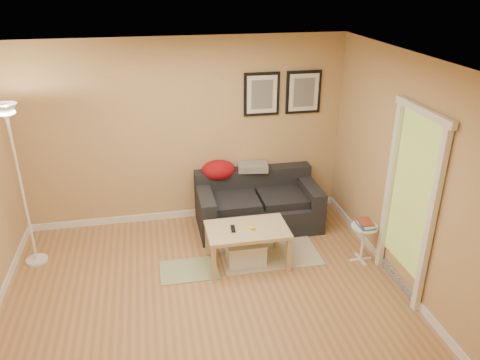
{
  "coord_description": "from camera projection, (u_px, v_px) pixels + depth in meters",
  "views": [
    {
      "loc": [
        -0.46,
        -4.2,
        3.37
      ],
      "look_at": [
        0.55,
        0.85,
        1.05
      ],
      "focal_mm": 35.11,
      "sensor_mm": 36.0,
      "label": 1
    }
  ],
  "objects": [
    {
      "name": "framed_print_right",
      "position": [
        303.0,
        92.0,
        6.55
      ],
      "size": [
        0.5,
        0.04,
        0.6
      ],
      "primitive_type": null,
      "color": "black",
      "rests_on": "wall_back"
    },
    {
      "name": "green_runner",
      "position": [
        189.0,
        270.0,
        5.74
      ],
      "size": [
        0.7,
        0.5,
        0.01
      ],
      "primitive_type": "cube",
      "color": "#668C4C",
      "rests_on": "ground"
    },
    {
      "name": "baseboard_back",
      "position": [
        189.0,
        213.0,
        6.98
      ],
      "size": [
        4.5,
        0.02,
        0.1
      ],
      "primitive_type": "cube",
      "color": "white",
      "rests_on": "ground"
    },
    {
      "name": "sofa",
      "position": [
        258.0,
        202.0,
        6.6
      ],
      "size": [
        1.7,
        0.9,
        0.75
      ],
      "primitive_type": null,
      "color": "black",
      "rests_on": "ground"
    },
    {
      "name": "floor_lamp",
      "position": [
        23.0,
        192.0,
        5.53
      ],
      "size": [
        0.27,
        0.27,
        2.04
      ],
      "primitive_type": null,
      "color": "white",
      "rests_on": "ground"
    },
    {
      "name": "plaid_throw",
      "position": [
        253.0,
        167.0,
        6.71
      ],
      "size": [
        0.45,
        0.32,
        0.1
      ],
      "primitive_type": null,
      "rotation": [
        0.0,
        0.0,
        -0.14
      ],
      "color": "tan",
      "rests_on": "sofa"
    },
    {
      "name": "wall_right",
      "position": [
        409.0,
        178.0,
        5.09
      ],
      "size": [
        0.0,
        4.0,
        4.0
      ],
      "primitive_type": "plane",
      "rotation": [
        1.57,
        0.0,
        -1.57
      ],
      "color": "tan",
      "rests_on": "ground"
    },
    {
      "name": "wall_front",
      "position": [
        244.0,
        336.0,
        2.9
      ],
      "size": [
        4.5,
        0.0,
        4.5
      ],
      "primitive_type": "plane",
      "rotation": [
        -1.57,
        0.0,
        0.0
      ],
      "color": "tan",
      "rests_on": "ground"
    },
    {
      "name": "floor",
      "position": [
        207.0,
        301.0,
        5.22
      ],
      "size": [
        4.5,
        4.5,
        0.0
      ],
      "primitive_type": "plane",
      "color": "#B0784B",
      "rests_on": "ground"
    },
    {
      "name": "book_stack",
      "position": [
        366.0,
        223.0,
        5.72
      ],
      "size": [
        0.2,
        0.25,
        0.08
      ],
      "primitive_type": null,
      "rotation": [
        0.0,
        0.0,
        0.09
      ],
      "color": "#315594",
      "rests_on": "side_table"
    },
    {
      "name": "wall_back",
      "position": [
        185.0,
        133.0,
        6.47
      ],
      "size": [
        4.5,
        0.0,
        4.5
      ],
      "primitive_type": "plane",
      "rotation": [
        1.57,
        0.0,
        0.0
      ],
      "color": "tan",
      "rests_on": "ground"
    },
    {
      "name": "ceiling",
      "position": [
        198.0,
        64.0,
        4.15
      ],
      "size": [
        4.5,
        4.5,
        0.0
      ],
      "primitive_type": "plane",
      "rotation": [
        3.14,
        0.0,
        0.0
      ],
      "color": "white",
      "rests_on": "wall_back"
    },
    {
      "name": "coffee_table",
      "position": [
        247.0,
        246.0,
        5.79
      ],
      "size": [
        1.04,
        0.68,
        0.5
      ],
      "primitive_type": null,
      "rotation": [
        0.0,
        0.0,
        -0.08
      ],
      "color": "tan",
      "rests_on": "ground"
    },
    {
      "name": "tape_roll",
      "position": [
        252.0,
        228.0,
        5.66
      ],
      "size": [
        0.07,
        0.07,
        0.03
      ],
      "primitive_type": "cylinder",
      "color": "yellow",
      "rests_on": "coffee_table"
    },
    {
      "name": "baseboard_right",
      "position": [
        393.0,
        273.0,
        5.6
      ],
      "size": [
        0.02,
        4.0,
        0.1
      ],
      "primitive_type": "cube",
      "color": "white",
      "rests_on": "ground"
    },
    {
      "name": "framed_print_left",
      "position": [
        262.0,
        94.0,
        6.44
      ],
      "size": [
        0.5,
        0.04,
        0.6
      ],
      "primitive_type": null,
      "color": "black",
      "rests_on": "wall_back"
    },
    {
      "name": "area_rug",
      "position": [
        269.0,
        252.0,
        6.11
      ],
      "size": [
        1.25,
        0.85,
        0.01
      ],
      "primitive_type": "cube",
      "color": "#C0B398",
      "rests_on": "ground"
    },
    {
      "name": "remote_control",
      "position": [
        233.0,
        229.0,
        5.66
      ],
      "size": [
        0.07,
        0.16,
        0.02
      ],
      "primitive_type": "cube",
      "rotation": [
        0.0,
        0.0,
        -0.1
      ],
      "color": "black",
      "rests_on": "coffee_table"
    },
    {
      "name": "doorway",
      "position": [
        408.0,
        207.0,
        5.06
      ],
      "size": [
        0.12,
        1.01,
        2.13
      ],
      "primitive_type": null,
      "color": "white",
      "rests_on": "ground"
    },
    {
      "name": "storage_bin",
      "position": [
        245.0,
        252.0,
        5.85
      ],
      "size": [
        0.49,
        0.36,
        0.3
      ],
      "primitive_type": null,
      "color": "white",
      "rests_on": "ground"
    },
    {
      "name": "red_throw",
      "position": [
        219.0,
        170.0,
        6.64
      ],
      "size": [
        0.48,
        0.36,
        0.28
      ],
      "primitive_type": null,
      "color": "maroon",
      "rests_on": "sofa"
    },
    {
      "name": "side_table",
      "position": [
        363.0,
        243.0,
        5.84
      ],
      "size": [
        0.33,
        0.33,
        0.5
      ],
      "primitive_type": null,
      "color": "white",
      "rests_on": "ground"
    }
  ]
}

